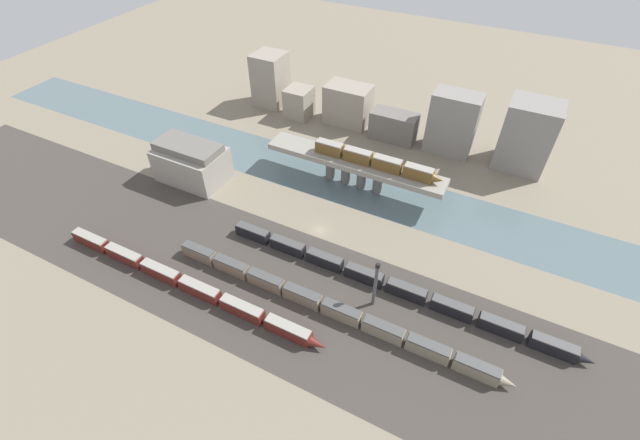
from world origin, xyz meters
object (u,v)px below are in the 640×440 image
(train_yard_mid, at_px, (325,306))
(signal_tower, at_px, (375,285))
(warehouse_building, at_px, (192,162))
(train_yard_far, at_px, (389,285))
(train_on_bridge, at_px, (376,161))
(train_yard_near, at_px, (184,283))

(train_yard_mid, bearing_deg, signal_tower, 36.77)
(warehouse_building, bearing_deg, train_yard_mid, -24.06)
(train_yard_far, bearing_deg, signal_tower, -107.80)
(train_on_bridge, bearing_deg, train_yard_near, -115.61)
(train_yard_mid, bearing_deg, train_yard_near, -164.27)
(train_on_bridge, xyz_separation_m, warehouse_building, (-56.33, -20.91, -5.30))
(train_yard_far, bearing_deg, warehouse_building, 168.72)
(train_on_bridge, xyz_separation_m, train_yard_mid, (7.17, -49.26, -9.82))
(train_yard_near, height_order, train_yard_mid, train_yard_mid)
(warehouse_building, bearing_deg, train_on_bridge, 20.36)
(train_on_bridge, xyz_separation_m, train_yard_far, (18.81, -35.89, -9.93))
(train_yard_mid, xyz_separation_m, warehouse_building, (-63.50, 28.35, 4.52))
(train_yard_near, bearing_deg, train_on_bridge, 64.39)
(train_yard_near, distance_m, train_yard_mid, 36.98)
(train_yard_near, distance_m, warehouse_building, 47.68)
(train_yard_far, distance_m, warehouse_building, 76.76)
(signal_tower, bearing_deg, train_yard_near, -159.14)
(train_yard_near, bearing_deg, warehouse_building, 126.03)
(train_yard_far, bearing_deg, train_on_bridge, 117.66)
(warehouse_building, relative_size, signal_tower, 1.48)
(train_on_bridge, height_order, signal_tower, signal_tower)
(train_yard_far, height_order, signal_tower, signal_tower)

